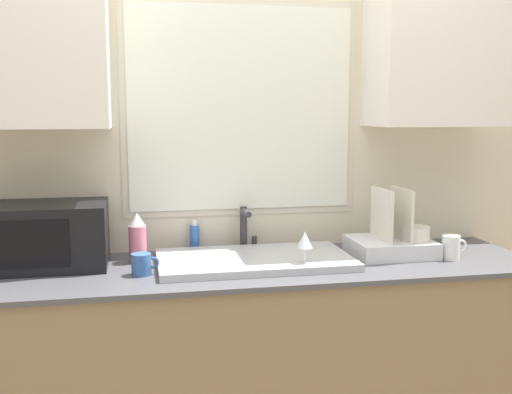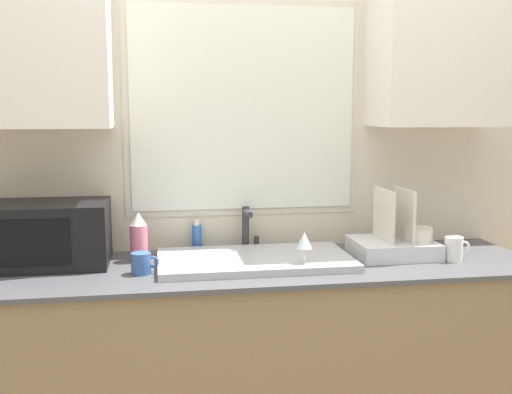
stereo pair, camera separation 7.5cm
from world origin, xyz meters
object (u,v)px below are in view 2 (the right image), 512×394
(faucet, at_px, (247,225))
(soap_bottle, at_px, (197,237))
(dish_rack, at_px, (395,242))
(mug_near_sink, at_px, (141,263))
(microwave, at_px, (42,234))
(spray_bottle, at_px, (139,238))
(wine_glass, at_px, (304,242))

(faucet, relative_size, soap_bottle, 1.41)
(dish_rack, distance_m, mug_near_sink, 1.07)
(microwave, height_order, soap_bottle, microwave)
(faucet, height_order, spray_bottle, spray_bottle)
(dish_rack, relative_size, wine_glass, 2.19)
(spray_bottle, xyz_separation_m, wine_glass, (0.64, -0.26, 0.02))
(microwave, bearing_deg, wine_glass, -13.94)
(dish_rack, bearing_deg, faucet, 161.28)
(spray_bottle, xyz_separation_m, mug_near_sink, (0.01, -0.20, -0.06))
(spray_bottle, bearing_deg, microwave, -179.14)
(dish_rack, relative_size, spray_bottle, 1.64)
(spray_bottle, bearing_deg, soap_bottle, 31.36)
(spray_bottle, height_order, wine_glass, spray_bottle)
(mug_near_sink, bearing_deg, soap_bottle, 56.59)
(faucet, relative_size, wine_glass, 1.28)
(dish_rack, height_order, soap_bottle, dish_rack)
(dish_rack, height_order, spray_bottle, dish_rack)
(faucet, distance_m, wine_glass, 0.41)
(microwave, xyz_separation_m, dish_rack, (1.46, -0.09, -0.07))
(soap_bottle, distance_m, wine_glass, 0.57)
(wine_glass, bearing_deg, dish_rack, 20.44)
(faucet, relative_size, dish_rack, 0.58)
(spray_bottle, distance_m, soap_bottle, 0.29)
(faucet, distance_m, spray_bottle, 0.48)
(soap_bottle, bearing_deg, spray_bottle, -148.64)
(faucet, height_order, wine_glass, faucet)
(faucet, xyz_separation_m, spray_bottle, (-0.47, -0.11, -0.02))
(dish_rack, bearing_deg, microwave, 176.58)
(microwave, bearing_deg, soap_bottle, 14.05)
(faucet, bearing_deg, soap_bottle, 170.40)
(microwave, xyz_separation_m, mug_near_sink, (0.39, -0.20, -0.09))
(microwave, xyz_separation_m, spray_bottle, (0.38, 0.01, -0.03))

